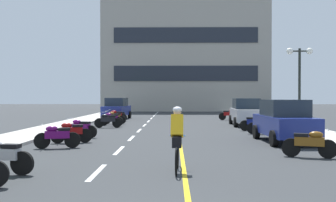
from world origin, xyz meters
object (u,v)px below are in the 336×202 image
at_px(street_lamp_mid, 300,69).
at_px(motorcycle_7, 264,125).
at_px(motorcycle_12, 116,115).
at_px(motorcycle_9, 108,120).
at_px(motorcycle_11, 114,117).
at_px(parked_car_near, 284,121).
at_px(motorcycle_6, 80,128).
at_px(motorcycle_4, 57,136).
at_px(parked_car_mid, 246,112).
at_px(cyclist_rider, 177,137).
at_px(motorcycle_8, 255,123).
at_px(parked_car_far, 117,108).
at_px(motorcycle_13, 229,114).
at_px(motorcycle_3, 310,143).
at_px(motorcycle_10, 111,119).
at_px(motorcycle_5, 71,132).
at_px(motorcycle_2, 1,156).

xyz_separation_m(street_lamp_mid, motorcycle_7, (-2.40, -1.76, -3.02)).
bearing_deg(motorcycle_12, motorcycle_9, -86.29).
height_order(street_lamp_mid, motorcycle_11, street_lamp_mid).
relative_size(parked_car_near, motorcycle_6, 2.57).
relative_size(motorcycle_4, motorcycle_7, 0.99).
height_order(parked_car_mid, cyclist_rider, parked_car_mid).
height_order(motorcycle_8, cyclist_rider, cyclist_rider).
distance_m(parked_car_far, motorcycle_7, 16.20).
height_order(motorcycle_13, cyclist_rider, cyclist_rider).
xyz_separation_m(motorcycle_3, motorcycle_9, (-8.44, 11.47, 0.00)).
relative_size(motorcycle_10, cyclist_rider, 0.93).
bearing_deg(motorcycle_10, motorcycle_9, -88.08).
relative_size(motorcycle_7, motorcycle_10, 1.03).
distance_m(motorcycle_7, motorcycle_11, 11.42).
xyz_separation_m(parked_car_far, motorcycle_9, (0.82, -9.12, -0.44)).
distance_m(street_lamp_mid, motorcycle_3, 10.12).
bearing_deg(motorcycle_8, motorcycle_5, -147.14).
distance_m(parked_car_far, motorcycle_11, 5.93).
xyz_separation_m(motorcycle_3, motorcycle_10, (-8.50, 13.04, 0.00)).
xyz_separation_m(street_lamp_mid, motorcycle_4, (-11.42, -7.24, -3.02)).
distance_m(motorcycle_6, motorcycle_12, 11.69).
xyz_separation_m(street_lamp_mid, motorcycle_13, (-2.49, 9.96, -3.02)).
xyz_separation_m(motorcycle_9, cyclist_rider, (4.19, -13.78, 0.41)).
bearing_deg(street_lamp_mid, motorcycle_11, 154.22).
distance_m(street_lamp_mid, motorcycle_4, 13.86).
bearing_deg(motorcycle_7, motorcycle_10, 147.85).
bearing_deg(street_lamp_mid, motorcycle_2, -133.29).
bearing_deg(motorcycle_8, motorcycle_3, -91.52).
xyz_separation_m(parked_car_far, motorcycle_3, (9.26, -20.59, -0.44)).
height_order(street_lamp_mid, motorcycle_3, street_lamp_mid).
height_order(street_lamp_mid, motorcycle_9, street_lamp_mid).
xyz_separation_m(parked_car_mid, motorcycle_12, (-9.31, 4.07, -0.44)).
bearing_deg(motorcycle_11, motorcycle_6, -91.25).
xyz_separation_m(motorcycle_8, motorcycle_13, (-0.04, 9.83, 0.00)).
bearing_deg(motorcycle_12, motorcycle_6, -89.66).
relative_size(motorcycle_3, cyclist_rider, 0.93).
relative_size(motorcycle_8, motorcycle_11, 1.00).
bearing_deg(street_lamp_mid, cyclist_rider, -120.93).
relative_size(parked_car_mid, cyclist_rider, 2.41).
height_order(parked_car_mid, motorcycle_9, parked_car_mid).
distance_m(street_lamp_mid, motorcycle_6, 12.36).
bearing_deg(parked_car_mid, motorcycle_13, 92.63).
distance_m(motorcycle_7, motorcycle_10, 10.38).
relative_size(parked_car_far, motorcycle_5, 2.59).
height_order(parked_car_near, motorcycle_7, parked_car_near).
xyz_separation_m(motorcycle_3, motorcycle_7, (0.30, 7.51, 0.00)).
distance_m(parked_car_near, motorcycle_7, 3.45).
distance_m(motorcycle_4, motorcycle_8, 11.62).
distance_m(motorcycle_2, motorcycle_11, 17.48).
xyz_separation_m(motorcycle_6, motorcycle_11, (0.20, 8.95, 0.00)).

